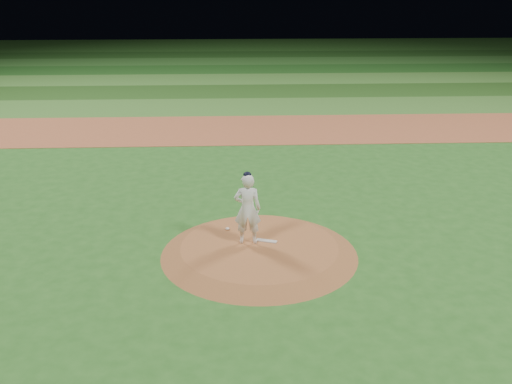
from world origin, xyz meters
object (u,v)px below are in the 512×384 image
(rosin_bag, at_px, (228,229))
(pitcher_on_mound, at_px, (247,209))
(pitchers_mound, at_px, (259,250))
(pitching_rubber, at_px, (267,241))

(rosin_bag, height_order, pitcher_on_mound, pitcher_on_mound)
(pitchers_mound, distance_m, pitching_rubber, 0.38)
(pitchers_mound, height_order, pitcher_on_mound, pitcher_on_mound)
(pitchers_mound, relative_size, pitcher_on_mound, 2.61)
(pitching_rubber, height_order, rosin_bag, rosin_bag)
(pitchers_mound, distance_m, pitcher_on_mound, 1.22)
(pitching_rubber, bearing_deg, rosin_bag, 161.64)
(rosin_bag, bearing_deg, pitchers_mound, -51.52)
(pitching_rubber, bearing_deg, pitcher_on_mound, -156.08)
(pitching_rubber, distance_m, pitcher_on_mound, 1.15)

